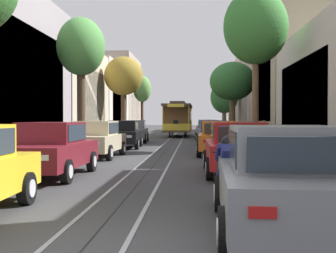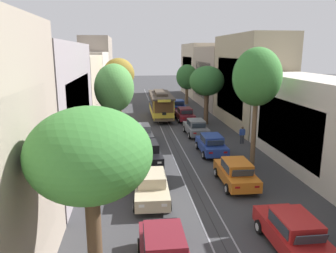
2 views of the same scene
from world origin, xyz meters
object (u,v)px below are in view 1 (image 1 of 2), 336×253
(street_tree_kerb_left_fourth, at_px, (142,90))
(street_tree_kerb_left_second, at_px, (81,49))
(parked_car_black_fourth_left, at_px, (123,134))
(parked_car_red_second_right, at_px, (237,148))
(parked_car_grey_fifth_right, at_px, (209,131))
(cable_car_trolley, at_px, (178,119))
(parked_car_grey_fifth_left, at_px, (134,131))
(parked_car_orange_mid_right, at_px, (218,138))
(parked_car_grey_near_right, at_px, (283,179))
(pedestrian_on_left_pavement, at_px, (264,131))
(street_tree_kerb_right_fourth, at_px, (224,98))
(street_tree_kerb_left_mid, at_px, (124,77))
(parked_car_maroon_second_left, at_px, (51,149))
(parked_car_maroon_sixth_right, at_px, (207,128))
(parked_car_blue_fourth_right, at_px, (213,133))
(parked_car_blue_far_right, at_px, (206,127))
(street_tree_kerb_right_mid, at_px, (232,82))
(motorcycle_with_rider, at_px, (229,174))
(street_tree_kerb_right_second, at_px, (256,28))
(parked_car_beige_mid_left, at_px, (96,139))

(street_tree_kerb_left_fourth, bearing_deg, street_tree_kerb_left_second, -89.77)
(parked_car_black_fourth_left, height_order, parked_car_red_second_right, same)
(parked_car_grey_fifth_right, height_order, cable_car_trolley, cable_car_trolley)
(parked_car_grey_fifth_left, bearing_deg, parked_car_orange_mid_right, -63.21)
(parked_car_grey_near_right, bearing_deg, street_tree_kerb_left_second, 113.44)
(street_tree_kerb_left_second, height_order, pedestrian_on_left_pavement, street_tree_kerb_left_second)
(parked_car_orange_mid_right, distance_m, street_tree_kerb_right_fourth, 32.38)
(parked_car_orange_mid_right, height_order, street_tree_kerb_left_mid, street_tree_kerb_left_mid)
(parked_car_maroon_second_left, height_order, parked_car_black_fourth_left, same)
(cable_car_trolley, bearing_deg, street_tree_kerb_left_second, -105.22)
(street_tree_kerb_left_second, bearing_deg, street_tree_kerb_left_mid, 90.48)
(parked_car_maroon_sixth_right, bearing_deg, parked_car_blue_fourth_right, -90.14)
(parked_car_blue_far_right, bearing_deg, parked_car_grey_near_right, -90.10)
(street_tree_kerb_left_second, height_order, street_tree_kerb_left_mid, street_tree_kerb_left_mid)
(parked_car_black_fourth_left, bearing_deg, street_tree_kerb_right_mid, 59.72)
(parked_car_black_fourth_left, distance_m, street_tree_kerb_right_mid, 15.19)
(parked_car_red_second_right, bearing_deg, street_tree_kerb_left_mid, 106.33)
(cable_car_trolley, bearing_deg, parked_car_grey_fifth_right, -74.35)
(parked_car_black_fourth_left, xyz_separation_m, street_tree_kerb_right_fourth, (7.74, 27.38, 3.39))
(parked_car_maroon_second_left, xyz_separation_m, parked_car_blue_far_right, (5.52, 33.53, 0.00))
(parked_car_maroon_sixth_right, xyz_separation_m, parked_car_blue_far_right, (0.14, 6.45, 0.00))
(parked_car_black_fourth_left, distance_m, parked_car_red_second_right, 12.79)
(parked_car_grey_near_right, distance_m, parked_car_maroon_sixth_right, 32.98)
(parked_car_grey_fifth_left, relative_size, street_tree_kerb_right_mid, 0.67)
(parked_car_grey_fifth_right, bearing_deg, street_tree_kerb_left_fourth, 109.39)
(parked_car_orange_mid_right, bearing_deg, motorcycle_with_rider, -92.36)
(parked_car_grey_fifth_left, bearing_deg, pedestrian_on_left_pavement, -10.87)
(parked_car_red_second_right, xyz_separation_m, street_tree_kerb_right_mid, (2.03, 24.26, 4.04))
(motorcycle_with_rider, bearing_deg, parked_car_grey_fifth_left, 102.22)
(parked_car_grey_fifth_right, height_order, parked_car_maroon_sixth_right, same)
(parked_car_grey_fifth_left, relative_size, parked_car_grey_near_right, 1.00)
(parked_car_grey_fifth_right, xyz_separation_m, parked_car_blue_far_right, (0.22, 13.39, 0.00))
(parked_car_blue_fourth_right, bearing_deg, street_tree_kerb_right_second, -61.70)
(parked_car_grey_near_right, height_order, parked_car_blue_far_right, same)
(street_tree_kerb_left_second, distance_m, street_tree_kerb_left_mid, 15.60)
(street_tree_kerb_right_fourth, bearing_deg, parked_car_maroon_sixth_right, -100.95)
(cable_car_trolley, distance_m, pedestrian_on_left_pavement, 14.14)
(street_tree_kerb_left_second, relative_size, pedestrian_on_left_pavement, 4.66)
(parked_car_black_fourth_left, xyz_separation_m, street_tree_kerb_left_second, (-2.25, -0.84, 4.79))
(parked_car_black_fourth_left, height_order, street_tree_kerb_left_mid, street_tree_kerb_left_mid)
(parked_car_beige_mid_left, xyz_separation_m, street_tree_kerb_right_fourth, (7.91, 33.62, 3.39))
(parked_car_blue_far_right, relative_size, pedestrian_on_left_pavement, 2.78)
(parked_car_beige_mid_left, bearing_deg, parked_car_red_second_right, -44.26)
(parked_car_grey_fifth_left, xyz_separation_m, street_tree_kerb_left_mid, (-2.16, 8.79, 4.74))
(street_tree_kerb_right_fourth, xyz_separation_m, pedestrian_on_left_pavement, (0.99, -23.13, -3.30))
(parked_car_grey_fifth_left, distance_m, street_tree_kerb_left_mid, 10.22)
(street_tree_kerb_right_second, bearing_deg, pedestrian_on_left_pavement, 76.81)
(parked_car_grey_fifth_right, relative_size, street_tree_kerb_right_second, 0.52)
(street_tree_kerb_left_fourth, bearing_deg, motorcycle_with_rider, -81.26)
(parked_car_maroon_second_left, distance_m, parked_car_blue_far_right, 33.98)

